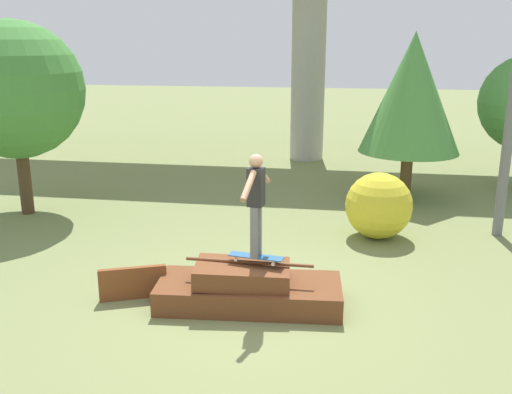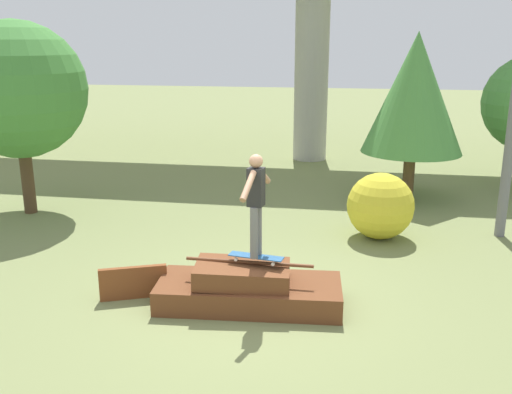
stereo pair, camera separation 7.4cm
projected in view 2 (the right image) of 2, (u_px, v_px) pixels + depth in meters
The scene contains 8 objects.
ground_plane at pixel (249, 304), 8.68m from camera, with size 80.00×80.00×0.00m, color olive.
scrap_pile at pixel (248, 289), 8.60m from camera, with size 2.84×1.31×0.72m.
scrap_plank_loose at pixel (133, 283), 8.83m from camera, with size 0.99×0.47×0.52m.
skateboard at pixel (256, 257), 8.44m from camera, with size 0.84×0.32×0.09m.
skater at pixel (256, 199), 8.20m from camera, with size 0.27×1.18×1.53m.
tree_behind_left at pixel (415, 94), 13.77m from camera, with size 2.46×2.46×4.09m.
tree_mid_back at pixel (18, 90), 12.54m from camera, with size 3.02×3.02×4.33m.
bush_yellow_flowering at pixel (380, 206), 11.43m from camera, with size 1.34×1.34×1.34m.
Camera 2 is at (1.46, -7.79, 3.91)m, focal length 40.00 mm.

